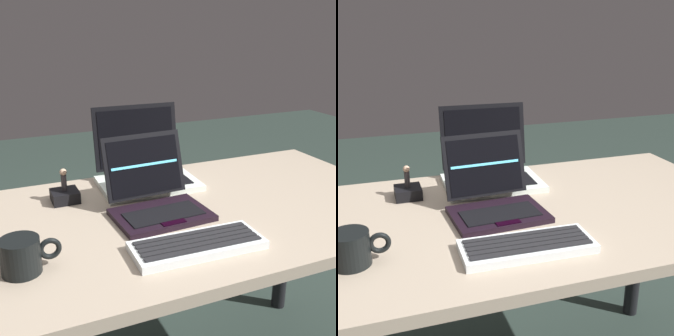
{
  "view_description": "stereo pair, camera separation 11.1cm",
  "coord_description": "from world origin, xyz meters",
  "views": [
    {
      "loc": [
        -0.53,
        -1.08,
        1.28
      ],
      "look_at": [
        -0.06,
        0.0,
        0.88
      ],
      "focal_mm": 47.04,
      "sensor_mm": 36.0,
      "label": 1
    },
    {
      "loc": [
        -0.42,
        -1.12,
        1.28
      ],
      "look_at": [
        -0.06,
        0.0,
        0.88
      ],
      "focal_mm": 47.04,
      "sensor_mm": 36.0,
      "label": 2
    }
  ],
  "objects": [
    {
      "name": "laptop_rear",
      "position": [
        -0.03,
        0.27,
        0.79
      ],
      "size": [
        0.33,
        0.28,
        0.25
      ],
      "color": "silver",
      "rests_on": "desk"
    },
    {
      "name": "figurine_stand",
      "position": [
        -0.31,
        0.21,
        0.76
      ],
      "size": [
        0.08,
        0.08,
        0.04
      ],
      "primitive_type": "cube",
      "color": "black",
      "rests_on": "desk"
    },
    {
      "name": "figurine",
      "position": [
        -0.31,
        0.21,
        0.82
      ],
      "size": [
        0.02,
        0.02,
        0.07
      ],
      "color": "#312D30",
      "rests_on": "figurine_stand"
    },
    {
      "name": "laptop_front",
      "position": [
        -0.09,
        0.02,
        0.79
      ],
      "size": [
        0.28,
        0.26,
        0.21
      ],
      "color": "black",
      "rests_on": "desk"
    },
    {
      "name": "external_keyboard",
      "position": [
        -0.07,
        -0.22,
        0.75
      ],
      "size": [
        0.33,
        0.14,
        0.03
      ],
      "color": "silver",
      "rests_on": "desk"
    },
    {
      "name": "desk",
      "position": [
        0.0,
        0.0,
        0.64
      ],
      "size": [
        1.43,
        0.78,
        0.74
      ],
      "color": "tan",
      "rests_on": "ground"
    },
    {
      "name": "coffee_mug",
      "position": [
        -0.48,
        -0.16,
        0.78
      ],
      "size": [
        0.14,
        0.09,
        0.08
      ],
      "color": "black",
      "rests_on": "desk"
    }
  ]
}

